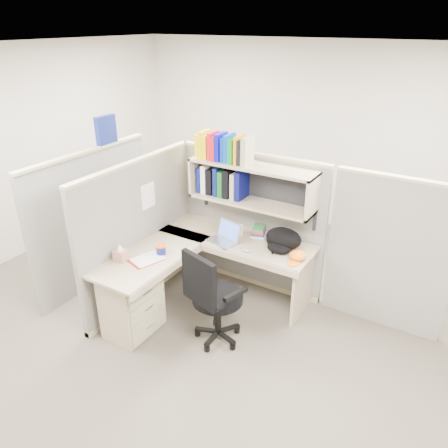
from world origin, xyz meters
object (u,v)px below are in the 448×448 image
Objects in this scene: backpack at (281,240)px; snack_canister at (161,249)px; desk at (161,287)px; laptop at (222,233)px; task_chair at (214,311)px.

snack_canister is (-1.03, -0.71, -0.06)m from backpack.
laptop is (0.32, 0.69, 0.40)m from desk.
laptop reaches higher than desk.
task_chair is (0.64, 0.02, -0.07)m from desk.
desk is at bearing -60.13° from snack_canister.
desk is at bearing -157.33° from backpack.
snack_canister is 0.85m from task_chair.
backpack is (0.62, 0.17, 0.00)m from laptop.
task_chair reaches higher than desk.
laptop is 3.07× the size of snack_canister.
snack_canister is at bearing 169.96° from task_chair.
task_chair is (0.73, -0.13, -0.42)m from snack_canister.
task_chair reaches higher than laptop.
snack_canister is at bearing -113.31° from laptop.
task_chair is at bearing 1.70° from desk.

